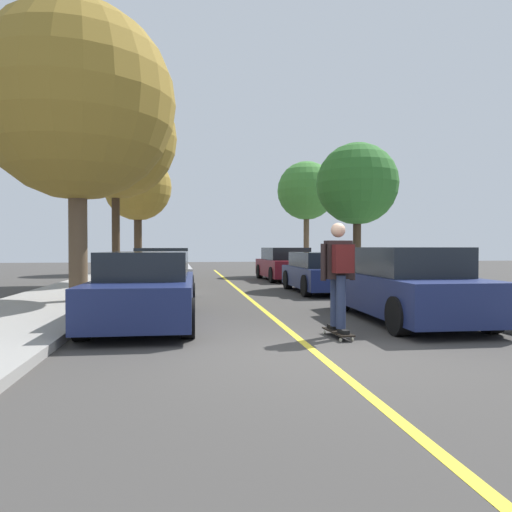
{
  "coord_description": "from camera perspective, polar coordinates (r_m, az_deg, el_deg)",
  "views": [
    {
      "loc": [
        -1.74,
        -6.3,
        1.44
      ],
      "look_at": [
        0.19,
        6.94,
        1.19
      ],
      "focal_mm": 33.67,
      "sensor_mm": 36.0,
      "label": 1
    }
  ],
  "objects": [
    {
      "name": "skateboard",
      "position": [
        7.81,
        9.69,
        -8.89
      ],
      "size": [
        0.29,
        0.85,
        0.1
      ],
      "color": "black",
      "rests_on": "ground"
    },
    {
      "name": "skateboarder",
      "position": [
        7.67,
        9.82,
        -1.63
      ],
      "size": [
        0.59,
        0.71,
        1.71
      ],
      "color": "black",
      "rests_on": "skateboard"
    },
    {
      "name": "parked_car_right_nearest",
      "position": [
        9.81,
        17.28,
        -3.33
      ],
      "size": [
        1.89,
        4.44,
        1.43
      ],
      "color": "navy",
      "rests_on": "ground"
    },
    {
      "name": "parked_car_left_near",
      "position": [
        15.4,
        -11.08,
        -1.77
      ],
      "size": [
        1.93,
        4.52,
        1.41
      ],
      "color": "#B7B7BC",
      "rests_on": "ground"
    },
    {
      "name": "street_tree_left_nearest",
      "position": [
        12.83,
        -20.49,
        16.66
      ],
      "size": [
        4.69,
        4.69,
        7.12
      ],
      "color": "brown",
      "rests_on": "sidewalk_left"
    },
    {
      "name": "street_tree_left_near",
      "position": [
        19.02,
        -16.37,
        13.3
      ],
      "size": [
        4.51,
        4.51,
        7.61
      ],
      "color": "#3D2D1E",
      "rests_on": "sidewalk_left"
    },
    {
      "name": "parked_car_right_far",
      "position": [
        20.75,
        3.46,
        -1.0
      ],
      "size": [
        2.04,
        4.27,
        1.41
      ],
      "color": "maroon",
      "rests_on": "ground"
    },
    {
      "name": "street_tree_right_near",
      "position": [
        24.72,
        6.01,
        7.67
      ],
      "size": [
        2.96,
        2.96,
        5.65
      ],
      "color": "brown",
      "rests_on": "sidewalk_right"
    },
    {
      "name": "center_line",
      "position": [
        10.54,
        1.29,
        -6.74
      ],
      "size": [
        0.12,
        39.2,
        0.01
      ],
      "primitive_type": "cube",
      "color": "gold",
      "rests_on": "ground"
    },
    {
      "name": "ground",
      "position": [
        6.69,
        7.12,
        -11.33
      ],
      "size": [
        80.0,
        80.0,
        0.0
      ],
      "primitive_type": "plane",
      "color": "#3D3A38"
    },
    {
      "name": "parked_car_left_nearest",
      "position": [
        9.29,
        -12.91,
        -3.76
      ],
      "size": [
        1.9,
        4.6,
        1.35
      ],
      "color": "navy",
      "rests_on": "ground"
    },
    {
      "name": "parked_car_right_near",
      "position": [
        15.33,
        7.72,
        -1.92
      ],
      "size": [
        1.83,
        4.01,
        1.27
      ],
      "color": "navy",
      "rests_on": "ground"
    },
    {
      "name": "street_tree_left_far",
      "position": [
        26.99,
        -13.87,
        7.89
      ],
      "size": [
        3.62,
        3.62,
        6.36
      ],
      "color": "#3D2D1E",
      "rests_on": "sidewalk_left"
    },
    {
      "name": "street_tree_right_nearest",
      "position": [
        17.71,
        11.93,
        8.33
      ],
      "size": [
        2.92,
        2.92,
        5.02
      ],
      "color": "#3D2D1E",
      "rests_on": "sidewalk_right"
    }
  ]
}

